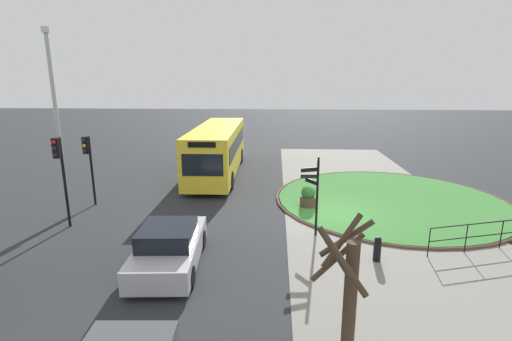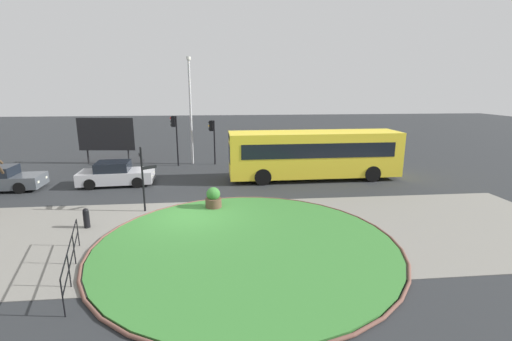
{
  "view_description": "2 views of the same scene",
  "coord_description": "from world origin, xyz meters",
  "px_view_note": "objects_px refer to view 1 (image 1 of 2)",
  "views": [
    {
      "loc": [
        -15.66,
        2.57,
        5.85
      ],
      "look_at": [
        2.46,
        3.54,
        1.4
      ],
      "focal_mm": 26.14,
      "sensor_mm": 36.0,
      "label": 1
    },
    {
      "loc": [
        1.42,
        -15.06,
        5.68
      ],
      "look_at": [
        3.13,
        2.22,
        1.57
      ],
      "focal_mm": 24.61,
      "sensor_mm": 36.0,
      "label": 2
    }
  ],
  "objects_px": {
    "bollard_foreground": "(377,249)",
    "planter_near_signpost": "(308,198)",
    "car_far_lane": "(169,247)",
    "traffic_light_far": "(60,163)",
    "signpost_directional": "(315,191)",
    "bus_yellow": "(218,149)",
    "lamppost_tall": "(57,120)",
    "traffic_light_near": "(88,155)",
    "street_tree_bare": "(347,291)"
  },
  "relations": [
    {
      "from": "bollard_foreground",
      "to": "planter_near_signpost",
      "type": "bearing_deg",
      "value": 19.49
    },
    {
      "from": "bollard_foreground",
      "to": "car_far_lane",
      "type": "bearing_deg",
      "value": 95.73
    },
    {
      "from": "car_far_lane",
      "to": "traffic_light_far",
      "type": "distance_m",
      "value": 6.16
    },
    {
      "from": "car_far_lane",
      "to": "signpost_directional",
      "type": "bearing_deg",
      "value": -64.94
    },
    {
      "from": "bollard_foreground",
      "to": "bus_yellow",
      "type": "bearing_deg",
      "value": 31.55
    },
    {
      "from": "signpost_directional",
      "to": "lamppost_tall",
      "type": "distance_m",
      "value": 10.83
    },
    {
      "from": "traffic_light_near",
      "to": "street_tree_bare",
      "type": "height_order",
      "value": "traffic_light_near"
    },
    {
      "from": "bollard_foreground",
      "to": "traffic_light_near",
      "type": "distance_m",
      "value": 13.15
    },
    {
      "from": "bus_yellow",
      "to": "traffic_light_far",
      "type": "distance_m",
      "value": 10.38
    },
    {
      "from": "bollard_foreground",
      "to": "car_far_lane",
      "type": "distance_m",
      "value": 6.76
    },
    {
      "from": "bus_yellow",
      "to": "planter_near_signpost",
      "type": "xyz_separation_m",
      "value": [
        -6.23,
        -5.18,
        -1.13
      ]
    },
    {
      "from": "car_far_lane",
      "to": "planter_near_signpost",
      "type": "height_order",
      "value": "car_far_lane"
    },
    {
      "from": "traffic_light_near",
      "to": "street_tree_bare",
      "type": "xyz_separation_m",
      "value": [
        -9.74,
        -10.08,
        -0.65
      ]
    },
    {
      "from": "signpost_directional",
      "to": "traffic_light_near",
      "type": "xyz_separation_m",
      "value": [
        2.96,
        10.13,
        0.66
      ]
    },
    {
      "from": "car_far_lane",
      "to": "planter_near_signpost",
      "type": "relative_size",
      "value": 4.01
    },
    {
      "from": "lamppost_tall",
      "to": "street_tree_bare",
      "type": "relative_size",
      "value": 2.4
    },
    {
      "from": "bus_yellow",
      "to": "car_far_lane",
      "type": "distance_m",
      "value": 12.13
    },
    {
      "from": "bus_yellow",
      "to": "traffic_light_near",
      "type": "bearing_deg",
      "value": -38.55
    },
    {
      "from": "bus_yellow",
      "to": "lamppost_tall",
      "type": "xyz_separation_m",
      "value": [
        -8.01,
        5.34,
        2.59
      ]
    },
    {
      "from": "bollard_foreground",
      "to": "planter_near_signpost",
      "type": "relative_size",
      "value": 0.8
    },
    {
      "from": "lamppost_tall",
      "to": "bollard_foreground",
      "type": "bearing_deg",
      "value": -105.41
    },
    {
      "from": "traffic_light_near",
      "to": "traffic_light_far",
      "type": "bearing_deg",
      "value": 13.85
    },
    {
      "from": "bus_yellow",
      "to": "lamppost_tall",
      "type": "bearing_deg",
      "value": -34.47
    },
    {
      "from": "car_far_lane",
      "to": "lamppost_tall",
      "type": "xyz_separation_m",
      "value": [
        4.08,
        5.63,
        3.56
      ]
    },
    {
      "from": "bollard_foreground",
      "to": "traffic_light_near",
      "type": "xyz_separation_m",
      "value": [
        4.96,
        12.01,
        2.0
      ]
    },
    {
      "from": "traffic_light_far",
      "to": "planter_near_signpost",
      "type": "distance_m",
      "value": 10.57
    },
    {
      "from": "bollard_foreground",
      "to": "street_tree_bare",
      "type": "height_order",
      "value": "street_tree_bare"
    },
    {
      "from": "car_far_lane",
      "to": "planter_near_signpost",
      "type": "bearing_deg",
      "value": -43.69
    },
    {
      "from": "planter_near_signpost",
      "to": "lamppost_tall",
      "type": "bearing_deg",
      "value": 99.6
    },
    {
      "from": "traffic_light_near",
      "to": "lamppost_tall",
      "type": "distance_m",
      "value": 2.38
    },
    {
      "from": "bollard_foreground",
      "to": "bus_yellow",
      "type": "height_order",
      "value": "bus_yellow"
    },
    {
      "from": "planter_near_signpost",
      "to": "street_tree_bare",
      "type": "xyz_separation_m",
      "value": [
        -9.97,
        0.1,
        1.29
      ]
    },
    {
      "from": "bollard_foreground",
      "to": "traffic_light_far",
      "type": "distance_m",
      "value": 12.17
    },
    {
      "from": "bus_yellow",
      "to": "planter_near_signpost",
      "type": "bearing_deg",
      "value": 38.94
    },
    {
      "from": "bollard_foreground",
      "to": "traffic_light_far",
      "type": "bearing_deg",
      "value": 79.19
    },
    {
      "from": "signpost_directional",
      "to": "traffic_light_far",
      "type": "relative_size",
      "value": 0.84
    },
    {
      "from": "bollard_foreground",
      "to": "street_tree_bare",
      "type": "relative_size",
      "value": 0.26
    },
    {
      "from": "planter_near_signpost",
      "to": "street_tree_bare",
      "type": "distance_m",
      "value": 10.05
    },
    {
      "from": "signpost_directional",
      "to": "bollard_foreground",
      "type": "bearing_deg",
      "value": -136.57
    },
    {
      "from": "planter_near_signpost",
      "to": "car_far_lane",
      "type": "bearing_deg",
      "value": 140.16
    },
    {
      "from": "bus_yellow",
      "to": "traffic_light_far",
      "type": "height_order",
      "value": "traffic_light_far"
    },
    {
      "from": "bus_yellow",
      "to": "bollard_foreground",
      "type": "bearing_deg",
      "value": 30.78
    },
    {
      "from": "traffic_light_near",
      "to": "lamppost_tall",
      "type": "bearing_deg",
      "value": -4.0
    },
    {
      "from": "traffic_light_far",
      "to": "lamppost_tall",
      "type": "height_order",
      "value": "lamppost_tall"
    },
    {
      "from": "bus_yellow",
      "to": "traffic_light_far",
      "type": "xyz_separation_m",
      "value": [
        -9.17,
        4.74,
        1.08
      ]
    },
    {
      "from": "street_tree_bare",
      "to": "bollard_foreground",
      "type": "bearing_deg",
      "value": -22.01
    },
    {
      "from": "traffic_light_far",
      "to": "planter_near_signpost",
      "type": "xyz_separation_m",
      "value": [
        2.94,
        -9.91,
        -2.21
      ]
    },
    {
      "from": "traffic_light_far",
      "to": "planter_near_signpost",
      "type": "height_order",
      "value": "traffic_light_far"
    },
    {
      "from": "bollard_foreground",
      "to": "traffic_light_near",
      "type": "height_order",
      "value": "traffic_light_near"
    },
    {
      "from": "car_far_lane",
      "to": "street_tree_bare",
      "type": "distance_m",
      "value": 6.41
    }
  ]
}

